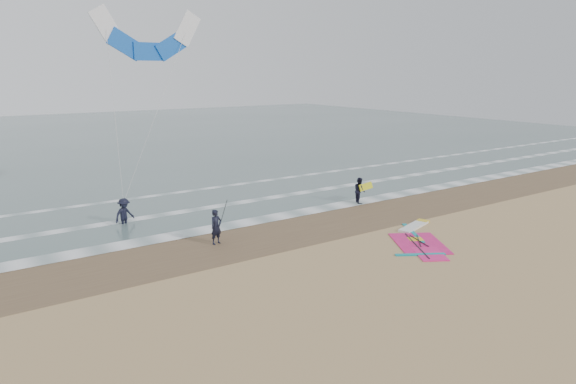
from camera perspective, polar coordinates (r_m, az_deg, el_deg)
ground at (r=21.38m, az=11.34°, el=-7.74°), size 120.00×120.00×0.00m
sea_water at (r=63.96m, az=-20.95°, el=5.59°), size 120.00×80.00×0.02m
wet_sand_band at (r=25.68m, az=1.79°, el=-3.88°), size 120.00×5.00×0.01m
foam_waterline at (r=29.24m, az=-3.32°, el=-1.71°), size 120.00×9.15×0.02m
windsurf_rig at (r=24.58m, az=14.32°, el=-5.02°), size 5.04×4.78×0.12m
person_standing at (r=23.17m, az=-7.99°, el=-3.87°), size 0.66×0.51×1.59m
person_walking at (r=30.35m, az=7.95°, el=0.17°), size 0.83×0.92×1.53m
person_wading at (r=27.16m, az=-17.77°, el=-1.71°), size 1.25×0.98×1.71m
held_pole at (r=23.19m, az=-7.35°, el=-2.87°), size 0.17×0.86×1.82m
carried_kiteboard at (r=30.49m, az=8.65°, el=0.61°), size 1.30×0.51×0.39m
surf_kite at (r=29.48m, az=-15.20°, el=16.05°), size 6.13×2.56×9.76m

